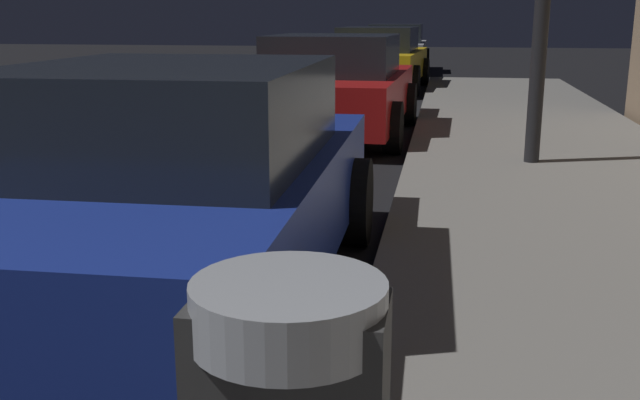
# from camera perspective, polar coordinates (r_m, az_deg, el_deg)

# --- Properties ---
(car_blue) EXTENTS (2.16, 4.05, 1.43)m
(car_blue) POSITION_cam_1_polar(r_m,az_deg,el_deg) (4.44, -11.15, 1.15)
(car_blue) COLOR navy
(car_blue) RESTS_ON ground
(car_red) EXTENTS (2.21, 4.15, 1.43)m
(car_red) POSITION_cam_1_polar(r_m,az_deg,el_deg) (10.53, 1.14, 8.77)
(car_red) COLOR maroon
(car_red) RESTS_ON ground
(car_yellow_cab) EXTENTS (2.27, 4.43, 1.43)m
(car_yellow_cab) POSITION_cam_1_polar(r_m,az_deg,el_deg) (17.39, 4.61, 10.87)
(car_yellow_cab) COLOR gold
(car_yellow_cab) RESTS_ON ground
(car_silver) EXTENTS (2.02, 4.13, 1.43)m
(car_silver) POSITION_cam_1_polar(r_m,az_deg,el_deg) (23.04, 5.93, 11.63)
(car_silver) COLOR #B7B7BF
(car_silver) RESTS_ON ground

